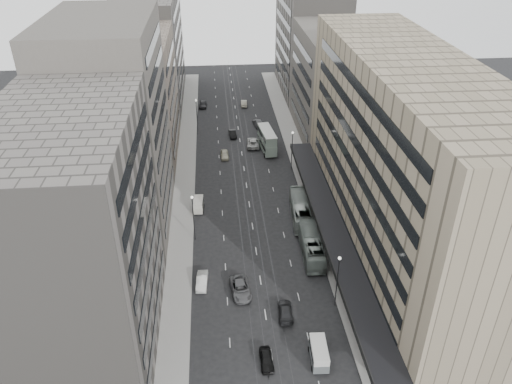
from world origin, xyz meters
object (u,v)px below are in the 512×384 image
object	(u,v)px
bus_far	(300,209)
double_decker	(267,140)
panel_van	(198,204)
vw_microbus	(319,353)
sedan_0	(266,359)
sedan_1	(202,281)
bus_near	(311,244)
pedestrian	(380,352)
sedan_2	(240,289)

from	to	relation	value
bus_far	double_decker	world-z (taller)	double_decker
bus_far	panel_van	bearing A→B (deg)	-8.45
vw_microbus	panel_van	distance (m)	38.05
sedan_0	sedan_1	distance (m)	16.78
bus_near	pedestrian	size ratio (longest dim) A/B	6.53
panel_van	sedan_0	bearing A→B (deg)	-73.46
double_decker	pedestrian	distance (m)	59.01
double_decker	pedestrian	bearing A→B (deg)	-89.47
double_decker	sedan_1	xyz separation A→B (m)	(-14.12, -43.16, -1.92)
vw_microbus	bus_far	bearing A→B (deg)	87.67
bus_far	sedan_2	bearing A→B (deg)	61.80
panel_van	sedan_2	world-z (taller)	panel_van
double_decker	sedan_1	size ratio (longest dim) A/B	2.11
panel_van	double_decker	bearing A→B (deg)	60.36
sedan_2	bus_near	bearing A→B (deg)	29.65
double_decker	bus_far	bearing A→B (deg)	-90.52
sedan_2	pedestrian	xyz separation A→B (m)	(16.02, -13.17, 0.31)
sedan_1	pedestrian	bearing A→B (deg)	-31.55
bus_far	vw_microbus	bearing A→B (deg)	88.71
panel_van	sedan_0	size ratio (longest dim) A/B	0.95
vw_microbus	pedestrian	world-z (taller)	vw_microbus
panel_van	sedan_0	xyz separation A→B (m)	(8.43, -34.92, -0.59)
panel_van	bus_near	bearing A→B (deg)	-35.32
vw_microbus	sedan_1	bearing A→B (deg)	136.12
bus_near	vw_microbus	world-z (taller)	bus_near
bus_near	sedan_1	size ratio (longest dim) A/B	2.81
bus_far	sedan_1	xyz separation A→B (m)	(-17.00, -16.10, -0.98)
bus_near	vw_microbus	size ratio (longest dim) A/B	2.65
bus_near	pedestrian	distance (m)	21.92
vw_microbus	bus_near	bearing A→B (deg)	85.14
bus_near	bus_far	xyz separation A→B (m)	(0.00, 10.02, -0.00)
sedan_0	bus_near	bearing A→B (deg)	64.82
vw_microbus	sedan_1	xyz separation A→B (m)	(-14.06, 15.05, -0.64)
bus_near	sedan_1	xyz separation A→B (m)	(-17.00, -6.09, -0.99)
double_decker	vw_microbus	world-z (taller)	double_decker
sedan_1	sedan_2	size ratio (longest dim) A/B	0.78
panel_van	sedan_1	world-z (taller)	panel_van
sedan_1	sedan_2	distance (m)	5.86
bus_far	double_decker	size ratio (longest dim) A/B	1.33
double_decker	sedan_0	world-z (taller)	double_decker
double_decker	vw_microbus	size ratio (longest dim) A/B	1.99
bus_near	bus_far	bearing A→B (deg)	-87.80
sedan_1	vw_microbus	bearing A→B (deg)	-42.87
double_decker	sedan_2	xyz separation A→B (m)	(-8.69, -45.36, -1.86)
bus_near	double_decker	size ratio (longest dim) A/B	1.33
bus_far	sedan_0	xyz separation A→B (m)	(-9.25, -30.98, -1.04)
sedan_2	pedestrian	bearing A→B (deg)	-45.38
bus_near	panel_van	world-z (taller)	bus_near
double_decker	pedestrian	world-z (taller)	double_decker
double_decker	sedan_0	size ratio (longest dim) A/B	2.36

